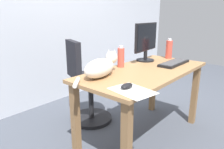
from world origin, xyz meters
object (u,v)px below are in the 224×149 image
object	(u,v)px
computer_mouse	(127,86)
keyboard	(174,63)
water_bottle	(121,57)
monitor	(146,40)
spray_bottle	(169,49)
office_chair	(87,87)
cat	(101,67)

from	to	relation	value
computer_mouse	keyboard	bearing A→B (deg)	4.56
water_bottle	monitor	bearing A→B (deg)	-3.70
monitor	spray_bottle	world-z (taller)	monitor
office_chair	spray_bottle	xyz separation A→B (m)	(0.77, -0.61, 0.41)
cat	water_bottle	size ratio (longest dim) A/B	2.85
computer_mouse	office_chair	bearing A→B (deg)	64.99
spray_bottle	monitor	bearing A→B (deg)	155.86
computer_mouse	water_bottle	world-z (taller)	water_bottle
cat	spray_bottle	distance (m)	1.07
monitor	keyboard	size ratio (longest dim) A/B	1.09
monitor	keyboard	world-z (taller)	monitor
keyboard	spray_bottle	world-z (taller)	spray_bottle
monitor	water_bottle	bearing A→B (deg)	176.30
keyboard	water_bottle	bearing A→B (deg)	142.33
office_chair	computer_mouse	distance (m)	1.01
monitor	keyboard	xyz separation A→B (m)	(0.04, -0.32, -0.21)
cat	spray_bottle	xyz separation A→B (m)	(1.07, -0.09, 0.03)
computer_mouse	monitor	bearing A→B (deg)	24.30
keyboard	cat	size ratio (longest dim) A/B	0.73
office_chair	keyboard	size ratio (longest dim) A/B	2.18
office_chair	cat	size ratio (longest dim) A/B	1.59
computer_mouse	water_bottle	xyz separation A→B (m)	(0.47, 0.42, 0.08)
cat	water_bottle	xyz separation A→B (m)	(0.36, 0.07, 0.02)
water_bottle	spray_bottle	xyz separation A→B (m)	(0.71, -0.16, 0.01)
office_chair	water_bottle	bearing A→B (deg)	-82.32
cat	spray_bottle	bearing A→B (deg)	-4.69
computer_mouse	spray_bottle	size ratio (longest dim) A/B	0.47
monitor	water_bottle	world-z (taller)	monitor
monitor	keyboard	distance (m)	0.39
spray_bottle	office_chair	bearing A→B (deg)	141.70
keyboard	spray_bottle	size ratio (longest dim) A/B	1.89
keyboard	computer_mouse	bearing A→B (deg)	-175.44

